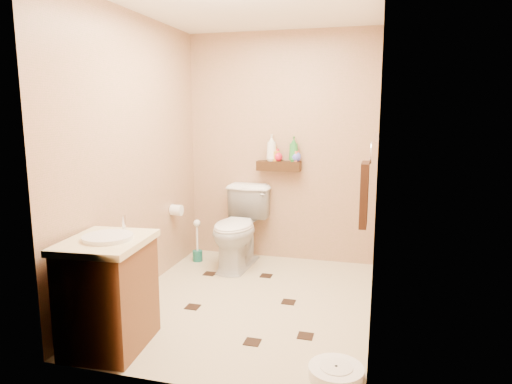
% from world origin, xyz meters
% --- Properties ---
extents(ground, '(2.50, 2.50, 0.00)m').
position_xyz_m(ground, '(0.00, 0.00, 0.00)').
color(ground, '#C5B290').
rests_on(ground, ground).
extents(wall_back, '(2.00, 0.04, 2.40)m').
position_xyz_m(wall_back, '(0.00, 1.25, 1.20)').
color(wall_back, tan).
rests_on(wall_back, ground).
extents(wall_front, '(2.00, 0.04, 2.40)m').
position_xyz_m(wall_front, '(0.00, -1.25, 1.20)').
color(wall_front, tan).
rests_on(wall_front, ground).
extents(wall_left, '(0.04, 2.50, 2.40)m').
position_xyz_m(wall_left, '(-1.00, 0.00, 1.20)').
color(wall_left, tan).
rests_on(wall_left, ground).
extents(wall_right, '(0.04, 2.50, 2.40)m').
position_xyz_m(wall_right, '(1.00, 0.00, 1.20)').
color(wall_right, tan).
rests_on(wall_right, ground).
extents(ceiling, '(2.00, 2.50, 0.02)m').
position_xyz_m(ceiling, '(0.00, 0.00, 2.40)').
color(ceiling, white).
rests_on(ceiling, wall_back).
extents(wall_shelf, '(0.46, 0.14, 0.10)m').
position_xyz_m(wall_shelf, '(0.00, 1.17, 1.02)').
color(wall_shelf, '#3D2510').
rests_on(wall_shelf, wall_back).
extents(floor_accents, '(1.22, 1.40, 0.01)m').
position_xyz_m(floor_accents, '(0.03, -0.02, 0.00)').
color(floor_accents, black).
rests_on(floor_accents, ground).
extents(toilet, '(0.50, 0.83, 0.82)m').
position_xyz_m(toilet, '(-0.34, 0.83, 0.41)').
color(toilet, white).
rests_on(toilet, ground).
extents(vanity, '(0.56, 0.66, 0.87)m').
position_xyz_m(vanity, '(-0.70, -0.95, 0.39)').
color(vanity, brown).
rests_on(vanity, ground).
extents(bathroom_scale, '(0.40, 0.40, 0.07)m').
position_xyz_m(bathroom_scale, '(0.82, -0.92, 0.03)').
color(bathroom_scale, white).
rests_on(bathroom_scale, ground).
extents(toilet_brush, '(0.10, 0.10, 0.46)m').
position_xyz_m(toilet_brush, '(-0.82, 0.88, 0.16)').
color(toilet_brush, '#196658').
rests_on(toilet_brush, ground).
extents(towel_ring, '(0.12, 0.30, 0.76)m').
position_xyz_m(towel_ring, '(0.91, 0.25, 0.95)').
color(towel_ring, silver).
rests_on(towel_ring, wall_right).
extents(toilet_paper, '(0.12, 0.11, 0.12)m').
position_xyz_m(toilet_paper, '(-0.94, 0.65, 0.60)').
color(toilet_paper, white).
rests_on(toilet_paper, wall_left).
extents(bottle_a, '(0.11, 0.11, 0.28)m').
position_xyz_m(bottle_a, '(-0.08, 1.17, 1.21)').
color(bottle_a, white).
rests_on(bottle_a, wall_shelf).
extents(bottle_b, '(0.10, 0.10, 0.16)m').
position_xyz_m(bottle_b, '(-0.04, 1.17, 1.15)').
color(bottle_b, gold).
rests_on(bottle_b, wall_shelf).
extents(bottle_c, '(0.12, 0.12, 0.13)m').
position_xyz_m(bottle_c, '(-0.01, 1.17, 1.14)').
color(bottle_c, red).
rests_on(bottle_c, wall_shelf).
extents(bottle_d, '(0.10, 0.10, 0.26)m').
position_xyz_m(bottle_d, '(0.16, 1.17, 1.20)').
color(bottle_d, '#2C8436').
rests_on(bottle_d, wall_shelf).
extents(bottle_e, '(0.09, 0.09, 0.17)m').
position_xyz_m(bottle_e, '(0.17, 1.17, 1.15)').
color(bottle_e, '#DC6849').
rests_on(bottle_e, wall_shelf).
extents(bottle_f, '(0.15, 0.15, 0.14)m').
position_xyz_m(bottle_f, '(0.18, 1.17, 1.14)').
color(bottle_f, '#545BD3').
rests_on(bottle_f, wall_shelf).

